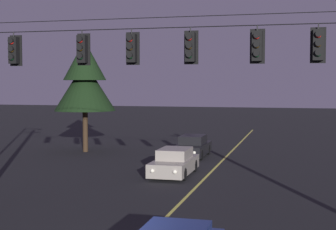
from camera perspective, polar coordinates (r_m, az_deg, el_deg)
The scene contains 11 objects.
lane_centre_stripe at distance 23.44m, azimuth 3.09°, elevation -8.18°, with size 0.14×60.00×0.01m, color #D1C64C.
signal_span_assembly at distance 17.12m, azimuth -0.84°, elevation 1.53°, with size 16.64×0.32×8.03m.
traffic_light_leftmost at distance 19.34m, azimuth -16.97°, elevation 6.98°, with size 0.48×0.41×1.22m.
traffic_light_left_inner at distance 18.09m, azimuth -9.66°, elevation 7.33°, with size 0.48×0.41×1.22m.
traffic_light_centre at distance 17.43m, azimuth -4.14°, elevation 7.51°, with size 0.48×0.41×1.22m.
traffic_light_right_inner at distance 16.89m, azimuth 2.52°, elevation 7.65°, with size 0.48×0.41×1.22m.
traffic_light_rightmost at distance 16.58m, azimuth 9.98°, elevation 7.67°, with size 0.48×0.41×1.22m.
traffic_light_far_right at distance 16.54m, azimuth 16.54°, elevation 7.59°, with size 0.48×0.41×1.22m.
car_oncoming_lead at distance 26.49m, azimuth 0.72°, elevation -5.39°, with size 1.80×4.42×1.39m.
car_oncoming_trailing at distance 33.15m, azimuth 2.78°, elevation -3.59°, with size 1.80×4.42×1.39m.
tree_verge_far at distance 35.71m, azimuth -9.34°, elevation 4.01°, with size 4.25×4.25×7.77m.
Camera 1 is at (4.52, -11.51, 4.78)m, focal length 54.20 mm.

